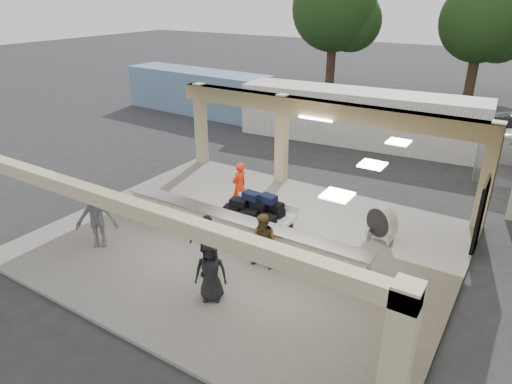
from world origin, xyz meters
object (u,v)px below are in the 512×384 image
Objects in this scene: passenger_a at (264,242)px; passenger_c at (96,218)px; drum_fan at (382,222)px; container_blue at (198,92)px; passenger_d at (211,271)px; luggage_cart at (256,211)px; container_white at (358,117)px; baggage_handler at (239,187)px; baggage_counter at (237,232)px; passenger_b at (208,245)px.

passenger_a is 5.00m from passenger_c.
container_blue reaches higher than drum_fan.
drum_fan is 0.70× the size of passenger_d.
container_white is (-0.84, 10.85, 0.49)m from luggage_cart.
passenger_a is at bearing 55.40° from baggage_handler.
baggage_counter is at bearing -90.65° from container_white.
baggage_handler is at bearing 122.69° from baggage_counter.
drum_fan is 8.45m from passenger_c.
passenger_d reaches higher than drum_fan.
luggage_cart is 0.23× the size of container_blue.
baggage_handler is at bearing 129.96° from passenger_a.
container_blue reaches higher than luggage_cart.
baggage_handler is 14.66m from container_blue.
passenger_b is at bearing -83.75° from baggage_counter.
passenger_c is at bearing -165.54° from passenger_a.
luggage_cart is 16.30m from container_blue.
passenger_d is at bearing -62.03° from passenger_b.
drum_fan is at bearing 23.57° from luggage_cart.
drum_fan is 10.25m from container_white.
passenger_d is at bearing -69.56° from baggage_counter.
passenger_a is at bearing -17.76° from passenger_c.
passenger_b is (-3.26, -4.28, 0.29)m from drum_fan.
baggage_handler is 9.87m from container_white.
baggage_handler is at bearing 141.75° from luggage_cart.
passenger_a is (1.24, -0.51, 0.31)m from baggage_counter.
passenger_b is (0.22, -2.70, 0.18)m from luggage_cart.
drum_fan is 0.70× the size of passenger_a.
drum_fan is 5.39m from passenger_b.
luggage_cart is at bearing 92.60° from baggage_counter.
luggage_cart is at bearing -128.59° from drum_fan.
container_blue is at bearing 173.79° from drum_fan.
passenger_c reaches higher than baggage_handler.
baggage_handler reaches higher than drum_fan.
drum_fan is at bearing -30.65° from container_blue.
baggage_counter is 4.11m from passenger_c.
container_white is (-2.14, 12.49, 0.40)m from passenger_a.
luggage_cart is 10.90m from container_white.
baggage_counter is 5.16× the size of passenger_d.
baggage_counter is 0.83× the size of container_blue.
passenger_c is 16.84m from container_blue.
passenger_d is at bearing -47.46° from container_blue.
container_blue is (-11.60, 11.44, 0.48)m from luggage_cart.
passenger_b is 0.95× the size of passenger_c.
baggage_counter is 4.62× the size of passenger_b.
passenger_b is 0.15× the size of container_white.
container_blue reaches higher than baggage_handler.
container_blue is (-8.18, 14.72, 0.25)m from passenger_c.
container_blue reaches higher than passenger_c.
passenger_b reaches higher than baggage_counter.
container_white reaches higher than luggage_cart.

